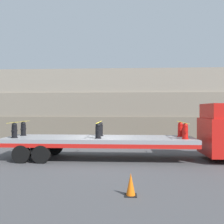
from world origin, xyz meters
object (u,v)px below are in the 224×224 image
Objects in this scene: fire_hydrant_black_near_0 at (14,130)px; fire_hydrant_black_far_0 at (23,129)px; fire_hydrant_black_near_1 at (98,131)px; fire_hydrant_red_near_2 at (185,131)px; traffic_cone at (131,185)px; fire_hydrant_red_far_2 at (180,130)px; fire_hydrant_black_far_1 at (100,129)px; flatbed_trailer at (90,141)px.

fire_hydrant_black_far_0 is at bearing 90.00° from fire_hydrant_black_near_0.
fire_hydrant_black_near_0 is at bearing 180.00° from fire_hydrant_black_near_1.
fire_hydrant_red_near_2 reaches higher than traffic_cone.
fire_hydrant_red_near_2 is 1.11m from fire_hydrant_red_far_2.
fire_hydrant_black_far_0 and fire_hydrant_red_far_2 have the same top height.
fire_hydrant_black_near_1 is 1.00× the size of fire_hydrant_black_far_1.
fire_hydrant_red_near_2 and fire_hydrant_red_far_2 have the same top height.
flatbed_trailer is 4.87m from fire_hydrant_red_near_2.
fire_hydrant_black_far_0 is 8.66m from fire_hydrant_red_far_2.
fire_hydrant_black_far_1 reaches higher than traffic_cone.
fire_hydrant_black_near_1 and fire_hydrant_red_near_2 have the same top height.
fire_hydrant_black_near_1 reaches higher than flatbed_trailer.
fire_hydrant_black_far_0 is 1.00× the size of fire_hydrant_red_far_2.
fire_hydrant_black_near_0 is 1.00× the size of fire_hydrant_black_far_0.
flatbed_trailer is 12.58× the size of fire_hydrant_red_near_2.
fire_hydrant_black_near_1 is at bearing 180.00° from fire_hydrant_red_near_2.
flatbed_trailer is 0.93m from fire_hydrant_black_far_1.
flatbed_trailer is at bearing -173.39° from fire_hydrant_red_far_2.
fire_hydrant_black_near_0 is 4.47m from fire_hydrant_black_far_1.
fire_hydrant_red_near_2 is (4.33, -1.11, 0.00)m from fire_hydrant_black_far_1.
fire_hydrant_black_near_0 is 1.00× the size of fire_hydrant_red_near_2.
fire_hydrant_black_far_0 is at bearing 180.00° from fire_hydrant_black_far_1.
fire_hydrant_black_near_0 is at bearing -165.58° from fire_hydrant_black_far_1.
fire_hydrant_black_near_1 is at bearing -49.41° from flatbed_trailer.
fire_hydrant_red_near_2 is at bearing -14.42° from fire_hydrant_black_far_1.
fire_hydrant_black_near_1 is (4.33, -1.11, 0.00)m from fire_hydrant_black_far_0.
fire_hydrant_black_far_1 is 6.37m from traffic_cone.
traffic_cone is at bearing -72.47° from fire_hydrant_black_near_1.
fire_hydrant_black_near_0 is 1.11m from fire_hydrant_black_far_0.
fire_hydrant_black_far_1 is at bearing 104.46° from traffic_cone.
flatbed_trailer is 3.94m from fire_hydrant_black_near_0.
fire_hydrant_black_near_0 is at bearing -90.00° from fire_hydrant_black_far_0.
fire_hydrant_red_near_2 is (4.81, -0.56, 0.58)m from flatbed_trailer.
fire_hydrant_black_far_0 and fire_hydrant_red_near_2 have the same top height.
fire_hydrant_black_far_0 is 4.47m from fire_hydrant_black_near_1.
fire_hydrant_red_far_2 is (4.81, 0.56, 0.58)m from flatbed_trailer.
flatbed_trailer is 12.58× the size of fire_hydrant_black_near_0.
fire_hydrant_black_near_1 is (0.48, -0.56, 0.58)m from flatbed_trailer.
fire_hydrant_red_far_2 reaches higher than flatbed_trailer.
fire_hydrant_black_far_1 is at bearing 180.00° from fire_hydrant_red_far_2.
fire_hydrant_black_near_1 and fire_hydrant_red_far_2 have the same top height.
traffic_cone is (5.89, -4.94, -1.20)m from fire_hydrant_black_near_0.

